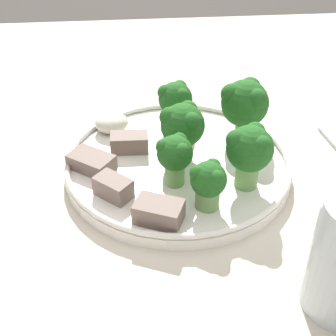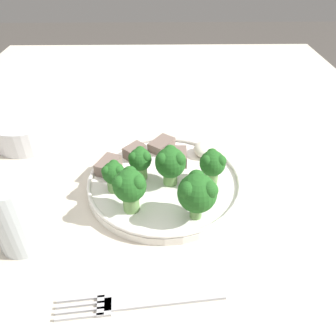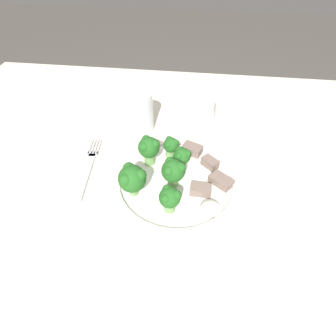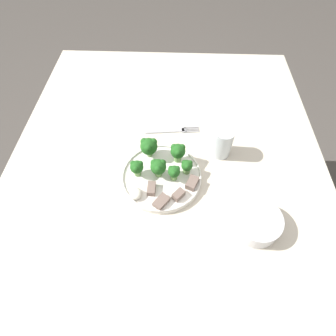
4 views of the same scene
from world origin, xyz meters
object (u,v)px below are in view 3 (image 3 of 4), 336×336
at_px(drinking_glass, 142,114).
at_px(cream_bowl, 240,112).
at_px(dinner_plate, 178,182).
at_px(fork, 90,167).

bearing_deg(drinking_glass, cream_bowl, 16.24).
distance_m(dinner_plate, drinking_glass, 0.21).
bearing_deg(cream_bowl, dinner_plate, -119.01).
bearing_deg(cream_bowl, drinking_glass, -163.76).
bearing_deg(dinner_plate, fork, 172.75).
xyz_separation_m(dinner_plate, fork, (-0.19, 0.02, -0.01)).
height_order(fork, cream_bowl, cream_bowl).
bearing_deg(fork, drinking_glass, 60.43).
height_order(dinner_plate, fork, dinner_plate).
bearing_deg(dinner_plate, cream_bowl, 60.99).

